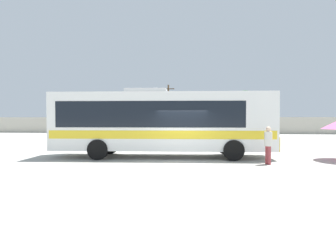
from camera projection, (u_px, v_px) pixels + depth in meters
The scene contains 11 objects.
ground_plane at pixel (188, 143), 23.80m from camera, with size 300.00×300.00×0.00m, color #A3A099.
perimeter_wall at pixel (191, 125), 39.57m from camera, with size 80.00×0.30×2.32m, color #B2AD9E.
coach_bus_white_yellow at pixel (160, 121), 15.17m from camera, with size 11.82×3.17×3.70m.
attendant_by_bus_door at pixel (268, 143), 12.71m from camera, with size 0.46×0.46×1.73m.
parked_car_leftmost_dark_blue at pixel (101, 128), 37.58m from camera, with size 4.54×2.26×1.47m.
parked_car_second_white at pixel (142, 129), 36.81m from camera, with size 4.32×2.29×1.47m.
parked_car_third_grey at pixel (192, 129), 36.31m from camera, with size 4.31×2.15×1.44m.
utility_pole_near at pixel (168, 108), 41.87m from camera, with size 1.80×0.30×7.17m.
roadside_tree_left at pixel (121, 103), 42.94m from camera, with size 3.98×3.98×6.16m.
roadside_tree_midleft at pixel (178, 106), 44.90m from camera, with size 3.67×3.67×5.69m.
roadside_tree_midright at pixel (245, 102), 41.40m from camera, with size 3.90×3.90×6.28m.
Camera 1 is at (0.66, -13.81, 2.08)m, focal length 29.85 mm.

